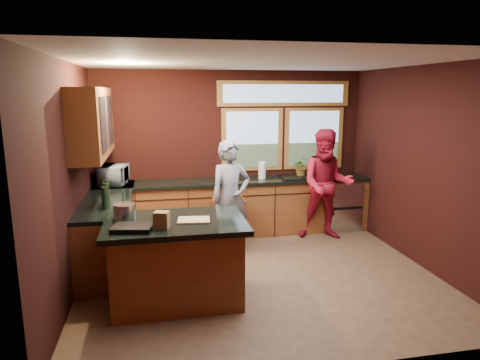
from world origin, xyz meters
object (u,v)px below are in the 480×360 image
object	(u,v)px
island	(177,260)
person_red	(327,184)
person_grey	(231,198)
cutting_board	(194,220)
stock_pot	(125,212)

from	to	relation	value
island	person_red	distance (m)	3.04
person_grey	cutting_board	bearing A→B (deg)	-130.87
island	person_grey	xyz separation A→B (m)	(0.85, 1.31, 0.36)
person_grey	stock_pot	distance (m)	1.83
island	person_red	world-z (taller)	person_red
person_red	stock_pot	bearing A→B (deg)	-137.89
person_grey	cutting_board	distance (m)	1.51
island	person_red	bearing A→B (deg)	34.52
island	cutting_board	distance (m)	0.52
person_grey	cutting_board	size ratio (longest dim) A/B	4.78
cutting_board	stock_pot	size ratio (longest dim) A/B	1.46
cutting_board	stock_pot	world-z (taller)	stock_pot
person_red	cutting_board	world-z (taller)	person_red
person_red	stock_pot	size ratio (longest dim) A/B	7.41
person_red	cutting_board	size ratio (longest dim) A/B	5.08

